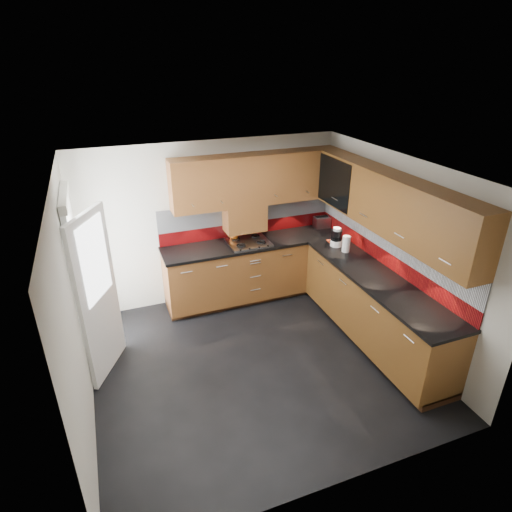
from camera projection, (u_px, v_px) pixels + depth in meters
name	position (u px, v px, depth m)	size (l,w,h in m)	color
room	(256.00, 253.00, 4.65)	(4.00, 3.80, 2.64)	black
base_cabinets	(308.00, 289.00, 6.05)	(2.70, 3.20, 0.95)	#573513
countertop	(309.00, 259.00, 5.83)	(2.72, 3.22, 0.04)	black
backsplash	(317.00, 231.00, 5.96)	(2.70, 3.20, 0.54)	maroon
upper_cabinets	(323.00, 191.00, 5.55)	(2.50, 3.20, 0.72)	#573513
extractor_hood	(245.00, 217.00, 6.26)	(0.60, 0.33, 0.40)	#573513
glass_cabinet	(343.00, 180.00, 5.93)	(0.32, 0.80, 0.66)	black
back_door	(88.00, 287.00, 4.91)	(0.42, 1.19, 2.04)	white
gas_hob	(249.00, 242.00, 6.26)	(0.60, 0.53, 0.05)	silver
utensil_pot	(234.00, 234.00, 6.34)	(0.12, 0.12, 0.42)	#C95812
toaster	(322.00, 222.00, 6.79)	(0.26, 0.18, 0.18)	silver
food_processor	(336.00, 238.00, 6.12)	(0.17, 0.17, 0.28)	white
paper_towel	(346.00, 244.00, 5.95)	(0.11, 0.11, 0.23)	white
orange_cloth	(332.00, 241.00, 6.32)	(0.13, 0.11, 0.01)	#F8451B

